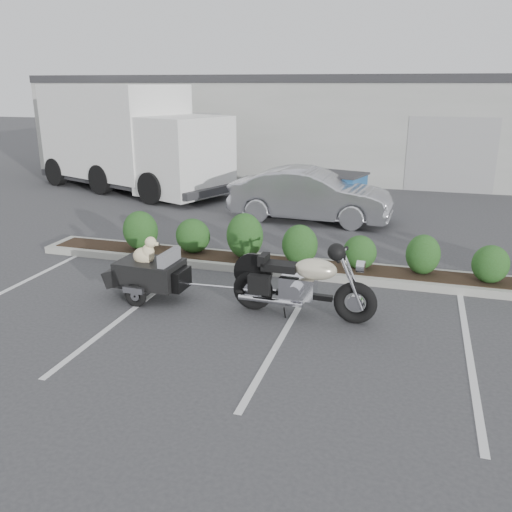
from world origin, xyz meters
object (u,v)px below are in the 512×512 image
(dumpster, at_px, (332,193))
(pet_trailer, at_px, (149,272))
(sedan, at_px, (310,195))
(delivery_truck, at_px, (131,141))
(motorcycle, at_px, (302,284))

(dumpster, bearing_deg, pet_trailer, -89.87)
(pet_trailer, distance_m, sedan, 6.66)
(pet_trailer, height_order, delivery_truck, delivery_truck)
(sedan, bearing_deg, dumpster, -18.28)
(motorcycle, height_order, pet_trailer, motorcycle)
(motorcycle, bearing_deg, delivery_truck, 133.78)
(motorcycle, xyz_separation_m, sedan, (-1.16, 6.47, 0.17))
(motorcycle, distance_m, dumpster, 7.66)
(motorcycle, distance_m, sedan, 6.58)
(dumpster, distance_m, delivery_truck, 7.73)
(pet_trailer, distance_m, dumpster, 7.87)
(pet_trailer, height_order, dumpster, dumpster)
(delivery_truck, bearing_deg, dumpster, 9.35)
(sedan, distance_m, delivery_truck, 7.65)
(pet_trailer, relative_size, sedan, 0.44)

